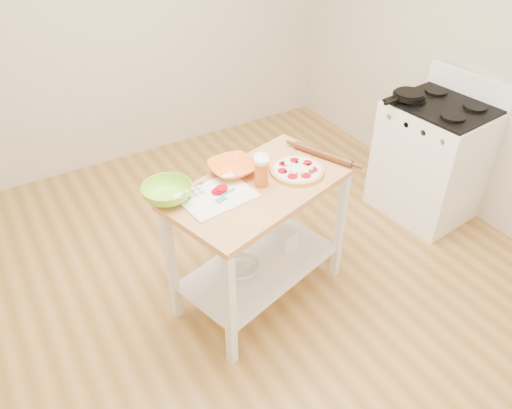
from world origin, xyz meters
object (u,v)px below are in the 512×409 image
object	(u,v)px
cutting_board	(216,196)
yogurt_tub	(262,163)
spatula	(225,196)
prep_island	(260,219)
beer_pint	(261,172)
pizza	(297,170)
knife	(184,197)
gas_stove	(431,159)
skillet	(408,96)
orange_bowl	(232,168)
shelf_glass_bowl	(242,269)
shelf_bin	(285,238)
green_bowl	(167,192)
rolling_pin	(323,154)

from	to	relation	value
cutting_board	yogurt_tub	world-z (taller)	yogurt_tub
spatula	prep_island	bearing A→B (deg)	-10.09
beer_pint	pizza	bearing A→B (deg)	0.41
knife	yogurt_tub	size ratio (longest dim) A/B	1.28
gas_stove	pizza	xyz separation A→B (m)	(-1.41, -0.14, 0.44)
spatula	skillet	bearing A→B (deg)	-1.77
skillet	orange_bowl	world-z (taller)	skillet
knife	shelf_glass_bowl	world-z (taller)	knife
pizza	shelf_glass_bowl	size ratio (longest dim) A/B	1.41
knife	beer_pint	bearing A→B (deg)	-36.29
shelf_glass_bowl	knife	bearing A→B (deg)	162.06
yogurt_tub	shelf_glass_bowl	xyz separation A→B (m)	(-0.22, -0.12, -0.66)
prep_island	shelf_bin	world-z (taller)	prep_island
gas_stove	yogurt_tub	bearing A→B (deg)	174.87
pizza	knife	xyz separation A→B (m)	(-0.70, 0.10, 0.00)
knife	prep_island	bearing A→B (deg)	-35.78
pizza	green_bowl	xyz separation A→B (m)	(-0.77, 0.15, 0.03)
shelf_glass_bowl	spatula	bearing A→B (deg)	-175.19
cutting_board	shelf_bin	xyz separation A→B (m)	(0.53, 0.05, -0.59)
rolling_pin	shelf_glass_bowl	bearing A→B (deg)	-175.03
prep_island	orange_bowl	distance (m)	0.35
gas_stove	pizza	size ratio (longest dim) A/B	3.42
gas_stove	skillet	size ratio (longest dim) A/B	2.93
yogurt_tub	rolling_pin	xyz separation A→B (m)	(0.41, -0.07, -0.03)
orange_bowl	shelf_glass_bowl	size ratio (longest dim) A/B	1.20
spatula	shelf_glass_bowl	xyz separation A→B (m)	(0.10, 0.01, -0.62)
yogurt_tub	skillet	bearing A→B (deg)	8.77
orange_bowl	yogurt_tub	bearing A→B (deg)	-24.03
skillet	shelf_glass_bowl	world-z (taller)	skillet
rolling_pin	shelf_glass_bowl	distance (m)	0.89
spatula	green_bowl	bearing A→B (deg)	137.44
orange_bowl	rolling_pin	xyz separation A→B (m)	(0.57, -0.14, -0.01)
skillet	spatula	bearing A→B (deg)	-173.17
yogurt_tub	shelf_glass_bowl	size ratio (longest dim) A/B	0.85
pizza	skillet	bearing A→B (deg)	15.30
green_bowl	rolling_pin	xyz separation A→B (m)	(1.01, -0.09, -0.02)
spatula	knife	world-z (taller)	knife
cutting_board	shelf_glass_bowl	size ratio (longest dim) A/B	1.87
green_bowl	gas_stove	bearing A→B (deg)	-0.15
pizza	prep_island	bearing A→B (deg)	179.22
cutting_board	orange_bowl	size ratio (longest dim) A/B	1.56
prep_island	pizza	bearing A→B (deg)	-0.78
cutting_board	green_bowl	distance (m)	0.27
skillet	yogurt_tub	xyz separation A→B (m)	(-1.41, -0.22, -0.02)
shelf_glass_bowl	gas_stove	bearing A→B (deg)	4.45
pizza	cutting_board	size ratio (longest dim) A/B	0.75
gas_stove	cutting_board	distance (m)	1.99
rolling_pin	beer_pint	bearing A→B (deg)	-173.44
gas_stove	cutting_board	bearing A→B (deg)	177.47
beer_pint	shelf_bin	bearing A→B (deg)	18.36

